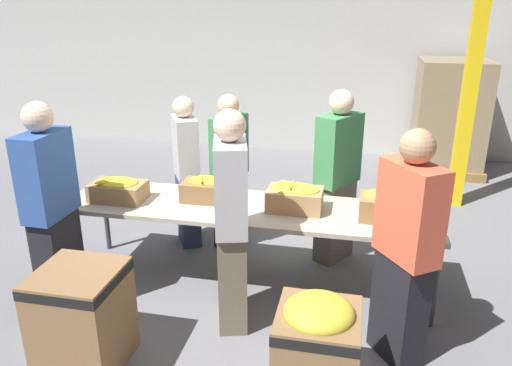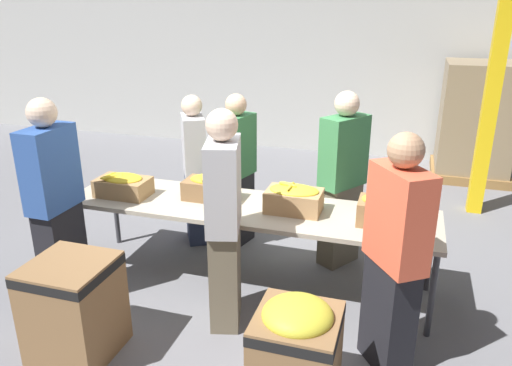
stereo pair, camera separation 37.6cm
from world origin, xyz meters
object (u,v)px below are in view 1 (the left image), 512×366
banana_box_1 (209,189)px  volunteer_4 (337,179)px  banana_box_0 (118,189)px  donation_bin_0 (82,315)px  volunteer_0 (231,224)px  volunteer_2 (230,173)px  donation_bin_1 (317,347)px  volunteer_3 (52,211)px  volunteer_5 (405,252)px  support_pillar (476,45)px  pallet_stack_0 (449,118)px  sorting_table (248,211)px  banana_box_2 (295,197)px  volunteer_1 (187,173)px  banana_box_3 (388,205)px

banana_box_1 → volunteer_4: volunteer_4 is taller
volunteer_4 → banana_box_0: bearing=-36.2°
volunteer_4 → donation_bin_0: bearing=-7.0°
volunteer_0 → volunteer_2: size_ratio=1.09×
banana_box_0 → donation_bin_1: bearing=-32.2°
banana_box_1 → volunteer_3: volunteer_3 is taller
volunteer_5 → donation_bin_1: (-0.54, -0.55, -0.46)m
support_pillar → pallet_stack_0: bearing=88.2°
sorting_table → support_pillar: size_ratio=0.83×
donation_bin_0 → support_pillar: bearing=50.6°
pallet_stack_0 → volunteer_5: bearing=-101.4°
banana_box_1 → banana_box_2: size_ratio=1.01×
volunteer_2 → volunteer_5: volunteer_5 is taller
banana_box_2 → donation_bin_1: (0.34, -1.35, -0.49)m
volunteer_0 → volunteer_2: volunteer_0 is taller
volunteer_5 → donation_bin_1: bearing=100.6°
banana_box_2 → volunteer_5: 1.19m
sorting_table → banana_box_2: (0.42, 0.02, 0.16)m
volunteer_3 → volunteer_4: 2.60m
volunteer_3 → pallet_stack_0: (3.72, 4.55, -0.05)m
banana_box_1 → banana_box_2: 0.80m
volunteer_1 → pallet_stack_0: pallet_stack_0 is taller
volunteer_0 → donation_bin_1: size_ratio=2.34×
volunteer_3 → support_pillar: bearing=-48.2°
volunteer_5 → donation_bin_0: volunteer_5 is taller
banana_box_3 → pallet_stack_0: (1.03, 3.88, -0.07)m
banana_box_3 → support_pillar: 2.87m
volunteer_3 → volunteer_5: (2.78, -0.09, -0.02)m
sorting_table → volunteer_2: bearing=115.9°
volunteer_4 → support_pillar: 2.57m
donation_bin_0 → banana_box_2: bearing=45.6°
volunteer_2 → volunteer_3: bearing=-22.5°
sorting_table → volunteer_4: bearing=40.8°
volunteer_3 → volunteer_4: size_ratio=1.03×
donation_bin_0 → donation_bin_1: bearing=0.0°
pallet_stack_0 → volunteer_0: bearing=-116.4°
sorting_table → volunteer_0: 0.64m
banana_box_2 → banana_box_3: banana_box_3 is taller
sorting_table → banana_box_0: (-1.20, -0.10, 0.15)m
volunteer_1 → donation_bin_0: (-0.09, -2.01, -0.39)m
donation_bin_1 → banana_box_2: bearing=104.4°
volunteer_3 → support_pillar: size_ratio=0.45×
banana_box_1 → banana_box_2: (0.80, -0.05, 0.01)m
volunteer_5 → pallet_stack_0: size_ratio=1.03×
banana_box_0 → volunteer_4: bearing=20.9°
volunteer_4 → support_pillar: size_ratio=0.43×
banana_box_1 → donation_bin_1: size_ratio=0.64×
banana_box_0 → banana_box_3: banana_box_3 is taller
banana_box_0 → volunteer_4: (1.94, 0.74, -0.02)m
support_pillar → pallet_stack_0: support_pillar is taller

